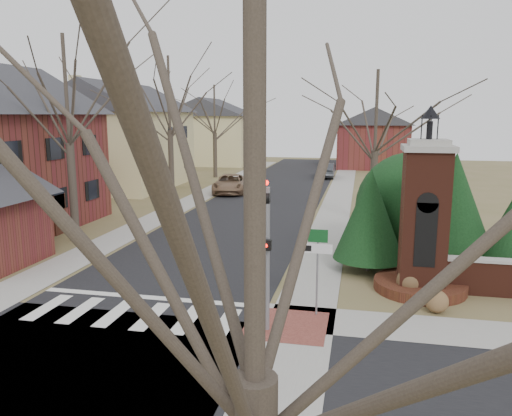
% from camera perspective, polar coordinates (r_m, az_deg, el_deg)
% --- Properties ---
extents(ground, '(120.00, 120.00, 0.00)m').
position_cam_1_polar(ground, '(15.73, -15.15, -12.83)').
color(ground, brown).
rests_on(ground, ground).
extents(main_street, '(8.00, 70.00, 0.01)m').
position_cam_1_polar(main_street, '(35.97, 0.90, 0.76)').
color(main_street, black).
rests_on(main_street, ground).
extents(cross_street, '(120.00, 8.00, 0.01)m').
position_cam_1_polar(cross_street, '(13.41, -21.23, -17.49)').
color(cross_street, black).
rests_on(cross_street, ground).
extents(crosswalk_zone, '(8.00, 2.20, 0.02)m').
position_cam_1_polar(crosswalk_zone, '(16.39, -13.86, -11.77)').
color(crosswalk_zone, silver).
rests_on(crosswalk_zone, ground).
extents(stop_bar, '(8.00, 0.35, 0.02)m').
position_cam_1_polar(stop_bar, '(17.65, -11.72, -10.02)').
color(stop_bar, silver).
rests_on(stop_bar, ground).
extents(sidewalk_right_main, '(2.00, 60.00, 0.02)m').
position_cam_1_polar(sidewalk_right_main, '(35.35, 9.19, 0.46)').
color(sidewalk_right_main, gray).
rests_on(sidewalk_right_main, ground).
extents(sidewalk_left, '(2.00, 60.00, 0.02)m').
position_cam_1_polar(sidewalk_left, '(37.30, -6.97, 1.05)').
color(sidewalk_left, gray).
rests_on(sidewalk_left, ground).
extents(curb_apron, '(2.40, 2.40, 0.02)m').
position_cam_1_polar(curb_apron, '(15.22, 3.46, -13.24)').
color(curb_apron, brown).
rests_on(curb_apron, ground).
extents(traffic_signal_pole, '(0.28, 0.41, 4.50)m').
position_cam_1_polar(traffic_signal_pole, '(14.04, 1.29, -4.14)').
color(traffic_signal_pole, slate).
rests_on(traffic_signal_pole, ground).
extents(sign_post, '(0.90, 0.07, 2.75)m').
position_cam_1_polar(sign_post, '(15.40, 7.02, -5.35)').
color(sign_post, slate).
rests_on(sign_post, ground).
extents(brick_gate_monument, '(3.20, 3.20, 6.47)m').
position_cam_1_polar(brick_gate_monument, '(18.34, 18.56, -2.53)').
color(brick_gate_monument, '#4F2217').
rests_on(brick_gate_monument, ground).
extents(house_stucco_left, '(9.80, 12.80, 9.28)m').
position_cam_1_polar(house_stucco_left, '(44.69, -15.22, 8.24)').
color(house_stucco_left, beige).
rests_on(house_stucco_left, ground).
extents(house_distant_left, '(10.80, 8.80, 8.53)m').
position_cam_1_polar(house_distant_left, '(63.65, -5.28, 8.85)').
color(house_distant_left, beige).
rests_on(house_distant_left, ground).
extents(house_distant_right, '(8.80, 8.80, 7.30)m').
position_cam_1_polar(house_distant_right, '(60.83, 13.22, 7.97)').
color(house_distant_right, brown).
rests_on(house_distant_right, ground).
extents(evergreen_near, '(2.80, 2.80, 4.10)m').
position_cam_1_polar(evergreen_near, '(20.15, 12.87, -0.71)').
color(evergreen_near, '#473D33').
rests_on(evergreen_near, ground).
extents(evergreen_mid, '(3.40, 3.40, 4.70)m').
position_cam_1_polar(evergreen_mid, '(21.59, 21.65, 0.36)').
color(evergreen_mid, '#473D33').
rests_on(evergreen_mid, ground).
extents(evergreen_mass, '(4.80, 4.80, 4.80)m').
position_cam_1_polar(evergreen_mass, '(22.70, 17.35, 0.59)').
color(evergreen_mass, black).
rests_on(evergreen_mass, ground).
extents(bare_tree_0, '(8.05, 8.05, 11.15)m').
position_cam_1_polar(bare_tree_0, '(25.83, -20.95, 13.34)').
color(bare_tree_0, '#473D33').
rests_on(bare_tree_0, ground).
extents(bare_tree_1, '(8.40, 8.40, 11.64)m').
position_cam_1_polar(bare_tree_1, '(37.46, -9.93, 13.32)').
color(bare_tree_1, '#473D33').
rests_on(bare_tree_1, ground).
extents(bare_tree_2, '(7.35, 7.35, 10.19)m').
position_cam_1_polar(bare_tree_2, '(49.88, -4.78, 11.57)').
color(bare_tree_2, '#473D33').
rests_on(bare_tree_2, ground).
extents(bare_tree_3, '(7.00, 7.00, 9.70)m').
position_cam_1_polar(bare_tree_3, '(28.79, 13.63, 11.37)').
color(bare_tree_3, '#473D33').
rests_on(bare_tree_3, ground).
extents(bare_tree_4, '(6.65, 6.65, 9.21)m').
position_cam_1_polar(bare_tree_4, '(3.87, -0.15, 13.43)').
color(bare_tree_4, '#473D33').
rests_on(bare_tree_4, ground).
extents(pickup_truck, '(3.11, 5.55, 1.47)m').
position_cam_1_polar(pickup_truck, '(39.91, -2.95, 2.79)').
color(pickup_truck, '#836247').
rests_on(pickup_truck, ground).
extents(distant_car, '(1.65, 4.42, 1.44)m').
position_cam_1_polar(distant_car, '(50.20, 8.05, 4.29)').
color(distant_car, '#393D42').
rests_on(distant_car, ground).
extents(dry_shrub_left, '(0.89, 0.89, 0.89)m').
position_cam_1_polar(dry_shrub_left, '(18.38, 17.13, -7.99)').
color(dry_shrub_left, brown).
rests_on(dry_shrub_left, ground).
extents(dry_shrub_right, '(0.72, 0.72, 0.72)m').
position_cam_1_polar(dry_shrub_right, '(16.99, 19.96, -10.01)').
color(dry_shrub_right, brown).
rests_on(dry_shrub_right, ground).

